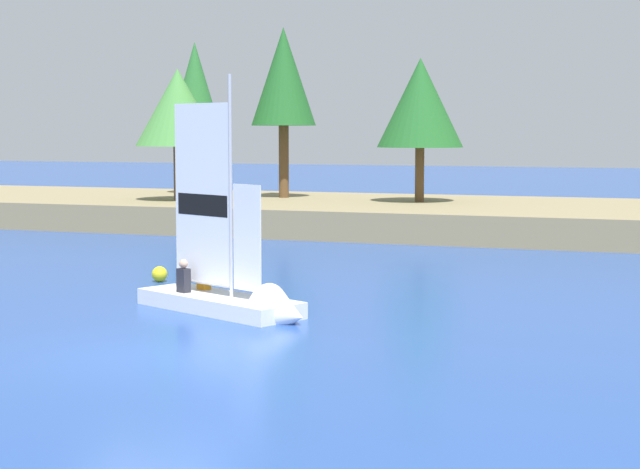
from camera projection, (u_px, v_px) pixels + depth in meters
ground_plane at (144, 357)px, 18.50m from camera, size 200.00×200.00×0.00m
shore_bank at (453, 217)px, 41.70m from camera, size 80.00×11.29×1.09m
shoreline_tree_left at (195, 92)px, 48.26m from camera, size 2.60×2.60×6.95m
shoreline_tree_midleft at (178, 108)px, 43.20m from camera, size 3.53×3.53×5.43m
shoreline_tree_centre at (283, 78)px, 44.88m from camera, size 2.78×2.78×7.29m
shoreline_tree_midright at (420, 103)px, 42.25m from camera, size 3.49×3.49×5.81m
sailboat at (242, 298)px, 22.61m from camera, size 4.85×3.14×5.61m
channel_buoy at (160, 274)px, 27.65m from camera, size 0.41×0.41×0.41m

